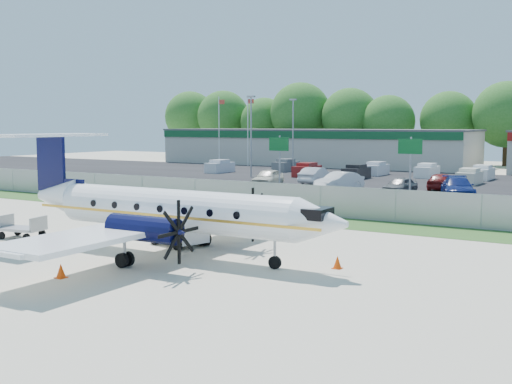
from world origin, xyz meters
The scene contains 28 objects.
ground centered at (0.00, 0.00, 0.00)m, with size 170.00×170.00×0.00m, color beige.
grass_verge centered at (0.00, 12.00, 0.01)m, with size 170.00×4.00×0.02m, color #2D561E.
access_road centered at (0.00, 19.00, 0.01)m, with size 170.00×8.00×0.02m, color black.
parking_lot centered at (0.00, 40.00, 0.01)m, with size 170.00×32.00×0.02m, color black.
perimeter_fence centered at (0.00, 14.00, 1.00)m, with size 120.00×0.06×1.99m.
building_west centered at (-24.00, 61.98, 2.63)m, with size 46.40×12.40×5.24m.
sign_left centered at (-8.00, 22.91, 3.61)m, with size 1.80×0.26×5.00m.
sign_mid centered at (3.00, 22.91, 3.61)m, with size 1.80×0.26×5.00m.
flagpole_west centered at (-35.92, 55.00, 5.64)m, with size 1.06×0.12×10.00m.
flagpole_east centered at (-30.92, 55.00, 5.64)m, with size 1.06×0.12×10.00m.
light_pole_nw centered at (-20.00, 38.00, 5.23)m, with size 0.90×0.35×9.09m.
light_pole_sw centered at (-20.00, 48.00, 5.23)m, with size 0.90×0.35×9.09m.
tree_line centered at (0.00, 74.00, 0.00)m, with size 112.00×6.00×14.00m, color #265F1C, non-canonical shape.
aircraft centered at (-0.49, -0.79, 2.10)m, with size 17.39×17.18×5.43m.
pushback_tug centered at (-1.48, 1.40, 0.69)m, with size 3.01×2.54×1.44m.
baggage_cart_near centered at (-9.81, -1.32, 0.55)m, with size 2.46×1.77×1.17m.
cone_nose centered at (7.13, 0.68, 0.26)m, with size 0.38×0.38×0.54m.
cone_port_wing centered at (-1.34, -6.32, 0.27)m, with size 0.40×0.40×0.57m.
cone_starboard_wing centered at (0.27, 6.03, 0.25)m, with size 0.37×0.37×0.52m.
road_car_west centered at (-21.06, 17.07, 0.00)m, with size 1.70×4.88×1.61m, color silver.
road_car_mid centered at (4.54, 19.79, 0.00)m, with size 1.42×4.06×1.34m, color silver.
parked_car_a centered at (-12.93, 29.58, 0.00)m, with size 1.98×4.92×1.68m, color beige.
parked_car_b centered at (-5.46, 29.34, 0.00)m, with size 1.78×5.12×1.69m, color silver.
parked_car_c centered at (0.06, 29.57, 0.00)m, with size 1.74×4.32×1.47m, color #595B5E.
parked_car_d centered at (4.95, 29.29, 0.00)m, with size 2.34×5.76×1.67m, color navy.
parked_car_f centered at (-10.20, 34.43, 0.00)m, with size 1.76×5.05×1.66m, color silver.
parked_car_g centered at (2.19, 34.73, 0.00)m, with size 1.89×4.70×1.60m, color maroon.
far_parking_rows centered at (0.00, 45.00, 0.00)m, with size 56.00×10.00×1.60m, color gray, non-canonical shape.
Camera 1 is at (17.64, -23.17, 5.88)m, focal length 45.00 mm.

